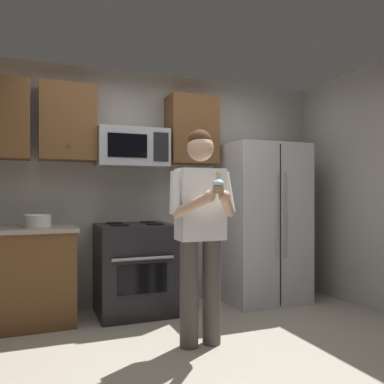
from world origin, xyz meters
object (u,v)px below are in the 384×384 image
bowl_large_white (38,220)px  cupcake (218,186)px  refrigerator (262,222)px  microwave (132,148)px  oven_range (135,269)px  person (201,223)px

bowl_large_white → cupcake: 1.90m
refrigerator → cupcake: refrigerator is taller
microwave → refrigerator: 1.72m
microwave → cupcake: size_ratio=4.26×
oven_range → refrigerator: bearing=-1.5°
microwave → cupcake: microwave is taller
oven_range → cupcake: 1.65m
oven_range → person: (0.30, -1.06, 0.53)m
person → cupcake: (-0.00, -0.33, 0.30)m
microwave → person: bearing=-75.9°
refrigerator → person: 1.58m
microwave → oven_range: bearing=-90.0°
refrigerator → person: size_ratio=1.02×
oven_range → bowl_large_white: size_ratio=3.72×
oven_range → cupcake: size_ratio=5.36×
refrigerator → microwave: bearing=174.0°
person → bowl_large_white: bearing=138.5°
person → cupcake: person is taller
refrigerator → cupcake: size_ratio=10.35×
bowl_large_white → cupcake: (1.23, -1.42, 0.31)m
refrigerator → oven_range: bearing=178.5°
cupcake → refrigerator: bearing=48.3°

